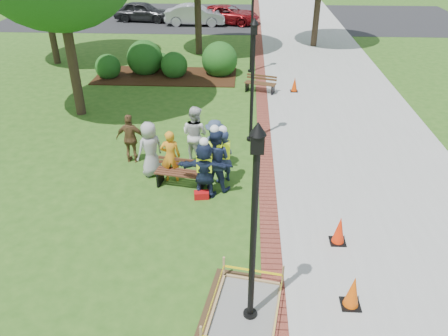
# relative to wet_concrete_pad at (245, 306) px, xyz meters

# --- Properties ---
(ground) EXTENTS (100.00, 100.00, 0.00)m
(ground) POSITION_rel_wet_concrete_pad_xyz_m (-1.14, 2.95, -0.23)
(ground) COLOR #285116
(ground) RESTS_ON ground
(sidewalk) EXTENTS (6.00, 60.00, 0.02)m
(sidewalk) POSITION_rel_wet_concrete_pad_xyz_m (3.86, 12.95, -0.22)
(sidewalk) COLOR #9E9E99
(sidewalk) RESTS_ON ground
(brick_edging) EXTENTS (0.50, 60.00, 0.03)m
(brick_edging) POSITION_rel_wet_concrete_pad_xyz_m (0.61, 12.95, -0.22)
(brick_edging) COLOR maroon
(brick_edging) RESTS_ON ground
(mulch_bed) EXTENTS (7.00, 3.00, 0.05)m
(mulch_bed) POSITION_rel_wet_concrete_pad_xyz_m (-4.14, 14.95, -0.21)
(mulch_bed) COLOR #381E0F
(mulch_bed) RESTS_ON ground
(parking_lot) EXTENTS (36.00, 12.00, 0.01)m
(parking_lot) POSITION_rel_wet_concrete_pad_xyz_m (-1.14, 29.95, -0.23)
(parking_lot) COLOR black
(parking_lot) RESTS_ON ground
(wet_concrete_pad) EXTENTS (2.06, 2.55, 0.55)m
(wet_concrete_pad) POSITION_rel_wet_concrete_pad_xyz_m (0.00, 0.00, 0.00)
(wet_concrete_pad) COLOR #47331E
(wet_concrete_pad) RESTS_ON ground
(bench_near) EXTENTS (1.56, 0.75, 0.81)m
(bench_near) POSITION_rel_wet_concrete_pad_xyz_m (-1.95, 4.74, 0.02)
(bench_near) COLOR #4D291A
(bench_near) RESTS_ON ground
(bench_far) EXTENTS (1.48, 0.86, 0.76)m
(bench_far) POSITION_rel_wet_concrete_pad_xyz_m (0.53, 12.90, 0.01)
(bench_far) COLOR #53371C
(bench_far) RESTS_ON ground
(cone_front) EXTENTS (0.40, 0.40, 0.79)m
(cone_front) POSITION_rel_wet_concrete_pad_xyz_m (2.17, 0.33, 0.15)
(cone_front) COLOR black
(cone_front) RESTS_ON ground
(cone_back) EXTENTS (0.39, 0.39, 0.77)m
(cone_back) POSITION_rel_wet_concrete_pad_xyz_m (2.25, 2.35, 0.13)
(cone_back) COLOR black
(cone_back) RESTS_ON ground
(cone_far) EXTENTS (0.34, 0.34, 0.68)m
(cone_far) POSITION_rel_wet_concrete_pad_xyz_m (2.10, 13.06, 0.09)
(cone_far) COLOR black
(cone_far) RESTS_ON ground
(toolbox) EXTENTS (0.45, 0.29, 0.21)m
(toolbox) POSITION_rel_wet_concrete_pad_xyz_m (-1.29, 4.13, -0.13)
(toolbox) COLOR #AE0D10
(toolbox) RESTS_ON ground
(lamp_near) EXTENTS (0.28, 0.28, 4.26)m
(lamp_near) POSITION_rel_wet_concrete_pad_xyz_m (0.11, -0.05, 2.25)
(lamp_near) COLOR black
(lamp_near) RESTS_ON ground
(lamp_mid) EXTENTS (0.28, 0.28, 4.26)m
(lamp_mid) POSITION_rel_wet_concrete_pad_xyz_m (0.11, 7.95, 2.25)
(lamp_mid) COLOR black
(lamp_mid) RESTS_ON ground
(lamp_far) EXTENTS (0.28, 0.28, 4.26)m
(lamp_far) POSITION_rel_wet_concrete_pad_xyz_m (0.11, 15.95, 2.25)
(lamp_far) COLOR black
(lamp_far) RESTS_ON ground
(shrub_a) EXTENTS (1.25, 1.25, 1.25)m
(shrub_a) POSITION_rel_wet_concrete_pad_xyz_m (-6.96, 14.64, -0.23)
(shrub_a) COLOR #1E4B15
(shrub_a) RESTS_ON ground
(shrub_b) EXTENTS (1.80, 1.80, 1.80)m
(shrub_b) POSITION_rel_wet_concrete_pad_xyz_m (-5.28, 15.47, -0.23)
(shrub_b) COLOR #1E4B15
(shrub_b) RESTS_ON ground
(shrub_c) EXTENTS (1.33, 1.33, 1.33)m
(shrub_c) POSITION_rel_wet_concrete_pad_xyz_m (-3.71, 14.98, -0.23)
(shrub_c) COLOR #1E4B15
(shrub_c) RESTS_ON ground
(shrub_d) EXTENTS (1.79, 1.79, 1.79)m
(shrub_d) POSITION_rel_wet_concrete_pad_xyz_m (-1.47, 15.40, -0.23)
(shrub_d) COLOR #1E4B15
(shrub_d) RESTS_ON ground
(shrub_e) EXTENTS (0.87, 0.87, 0.87)m
(shrub_e) POSITION_rel_wet_concrete_pad_xyz_m (-4.62, 16.34, -0.23)
(shrub_e) COLOR #1E4B15
(shrub_e) RESTS_ON ground
(casual_person_a) EXTENTS (0.65, 0.64, 1.74)m
(casual_person_a) POSITION_rel_wet_concrete_pad_xyz_m (-2.95, 5.40, 0.63)
(casual_person_a) COLOR #9A9A9A
(casual_person_a) RESTS_ON ground
(casual_person_b) EXTENTS (0.55, 0.39, 1.64)m
(casual_person_b) POSITION_rel_wet_concrete_pad_xyz_m (-2.28, 5.07, 0.59)
(casual_person_b) COLOR orange
(casual_person_b) RESTS_ON ground
(casual_person_c) EXTENTS (0.72, 0.64, 1.88)m
(casual_person_c) POSITION_rel_wet_concrete_pad_xyz_m (-1.69, 6.35, 0.71)
(casual_person_c) COLOR silver
(casual_person_c) RESTS_ON ground
(casual_person_d) EXTENTS (0.54, 0.37, 1.64)m
(casual_person_d) POSITION_rel_wet_concrete_pad_xyz_m (-3.74, 6.18, 0.58)
(casual_person_d) COLOR brown
(casual_person_d) RESTS_ON ground
(casual_person_e) EXTENTS (0.56, 0.41, 1.63)m
(casual_person_e) POSITION_rel_wet_concrete_pad_xyz_m (-1.02, 5.91, 0.58)
(casual_person_e) COLOR #35445E
(casual_person_e) RESTS_ON ground
(hivis_worker_a) EXTENTS (0.55, 0.36, 1.85)m
(hivis_worker_a) POSITION_rel_wet_concrete_pad_xyz_m (-1.19, 4.28, 0.68)
(hivis_worker_a) COLOR #17213D
(hivis_worker_a) RESTS_ON ground
(hivis_worker_b) EXTENTS (0.64, 0.57, 1.84)m
(hivis_worker_b) POSITION_rel_wet_concrete_pad_xyz_m (-0.73, 5.09, 0.68)
(hivis_worker_b) COLOR #161D3A
(hivis_worker_b) RESTS_ON ground
(hivis_worker_c) EXTENTS (0.67, 0.50, 2.04)m
(hivis_worker_c) POSITION_rel_wet_concrete_pad_xyz_m (-0.93, 4.68, 0.77)
(hivis_worker_c) COLOR #18203E
(hivis_worker_c) RESTS_ON ground
(parked_car_a) EXTENTS (2.69, 5.10, 1.59)m
(parked_car_a) POSITION_rel_wet_concrete_pad_xyz_m (-8.12, 28.12, -0.23)
(parked_car_a) COLOR black
(parked_car_a) RESTS_ON ground
(parked_car_b) EXTENTS (2.14, 4.87, 1.58)m
(parked_car_b) POSITION_rel_wet_concrete_pad_xyz_m (-3.97, 26.96, -0.23)
(parked_car_b) COLOR #A8A7AC
(parked_car_b) RESTS_ON ground
(parked_car_c) EXTENTS (2.88, 4.71, 1.43)m
(parked_car_c) POSITION_rel_wet_concrete_pad_xyz_m (-1.63, 27.62, -0.23)
(parked_car_c) COLOR maroon
(parked_car_c) RESTS_ON ground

